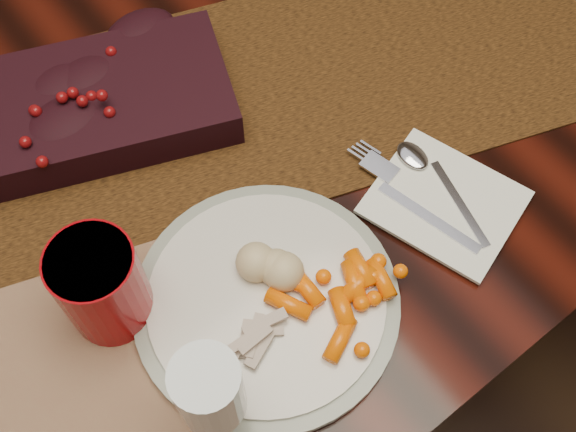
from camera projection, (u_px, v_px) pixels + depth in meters
floor at (217, 317)px, 1.57m from camera, size 5.00×5.00×0.00m
dining_table at (198, 240)px, 1.24m from camera, size 1.80×1.00×0.75m
table_runner at (216, 108)px, 0.91m from camera, size 1.68×0.84×0.00m
centerpiece at (87, 102)px, 0.87m from camera, size 0.38×0.29×0.07m
placemat_main at (46, 430)px, 0.72m from camera, size 0.54×0.46×0.00m
dinner_plate at (266, 301)px, 0.77m from camera, size 0.32×0.32×0.02m
baby_carrots at (339, 292)px, 0.76m from camera, size 0.15×0.13×0.02m
mashed_potatoes at (272, 263)px, 0.76m from camera, size 0.09×0.09×0.04m
turkey_shreds at (259, 343)px, 0.74m from camera, size 0.07×0.06×0.02m
napkin at (445, 202)px, 0.84m from camera, size 0.18×0.20×0.01m
fork at (416, 204)px, 0.83m from camera, size 0.07×0.17×0.00m
spoon at (444, 188)px, 0.84m from camera, size 0.07×0.15×0.00m
red_cup at (102, 286)px, 0.72m from camera, size 0.11×0.11×0.12m
wine_glass at (213, 402)px, 0.65m from camera, size 0.08×0.08×0.17m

